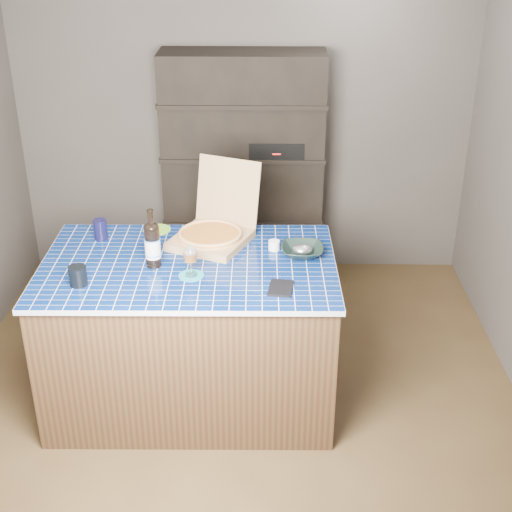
{
  "coord_description": "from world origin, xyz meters",
  "views": [
    {
      "loc": [
        0.18,
        -3.63,
        2.75
      ],
      "look_at": [
        0.12,
        0.0,
        0.94
      ],
      "focal_mm": 50.0,
      "sensor_mm": 36.0,
      "label": 1
    }
  ],
  "objects_px": {
    "mead_bottle": "(153,244)",
    "bowl": "(302,251)",
    "wine_glass": "(190,255)",
    "kitchen_island": "(192,331)",
    "dvd_case": "(281,288)",
    "pizza_box": "(212,232)"
  },
  "relations": [
    {
      "from": "dvd_case",
      "to": "bowl",
      "type": "bearing_deg",
      "value": 79.38
    },
    {
      "from": "pizza_box",
      "to": "mead_bottle",
      "type": "distance_m",
      "value": 0.45
    },
    {
      "from": "bowl",
      "to": "pizza_box",
      "type": "bearing_deg",
      "value": 161.73
    },
    {
      "from": "bowl",
      "to": "kitchen_island",
      "type": "bearing_deg",
      "value": -170.83
    },
    {
      "from": "wine_glass",
      "to": "kitchen_island",
      "type": "bearing_deg",
      "value": 101.48
    },
    {
      "from": "dvd_case",
      "to": "bowl",
      "type": "distance_m",
      "value": 0.42
    },
    {
      "from": "mead_bottle",
      "to": "dvd_case",
      "type": "relative_size",
      "value": 1.98
    },
    {
      "from": "kitchen_island",
      "to": "bowl",
      "type": "distance_m",
      "value": 0.82
    },
    {
      "from": "kitchen_island",
      "to": "dvd_case",
      "type": "relative_size",
      "value": 9.71
    },
    {
      "from": "mead_bottle",
      "to": "bowl",
      "type": "distance_m",
      "value": 0.86
    },
    {
      "from": "kitchen_island",
      "to": "dvd_case",
      "type": "xyz_separation_m",
      "value": [
        0.52,
        -0.3,
        0.46
      ]
    },
    {
      "from": "bowl",
      "to": "wine_glass",
      "type": "bearing_deg",
      "value": -156.91
    },
    {
      "from": "dvd_case",
      "to": "pizza_box",
      "type": "bearing_deg",
      "value": 132.02
    },
    {
      "from": "dvd_case",
      "to": "bowl",
      "type": "height_order",
      "value": "bowl"
    },
    {
      "from": "kitchen_island",
      "to": "bowl",
      "type": "xyz_separation_m",
      "value": [
        0.65,
        0.1,
        0.49
      ]
    },
    {
      "from": "pizza_box",
      "to": "bowl",
      "type": "distance_m",
      "value": 0.56
    },
    {
      "from": "kitchen_island",
      "to": "mead_bottle",
      "type": "relative_size",
      "value": 4.91
    },
    {
      "from": "bowl",
      "to": "mead_bottle",
      "type": "bearing_deg",
      "value": -170.3
    },
    {
      "from": "mead_bottle",
      "to": "wine_glass",
      "type": "relative_size",
      "value": 1.91
    },
    {
      "from": "pizza_box",
      "to": "bowl",
      "type": "xyz_separation_m",
      "value": [
        0.53,
        -0.18,
        -0.03
      ]
    },
    {
      "from": "mead_bottle",
      "to": "wine_glass",
      "type": "distance_m",
      "value": 0.25
    },
    {
      "from": "mead_bottle",
      "to": "bowl",
      "type": "relative_size",
      "value": 1.4
    }
  ]
}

